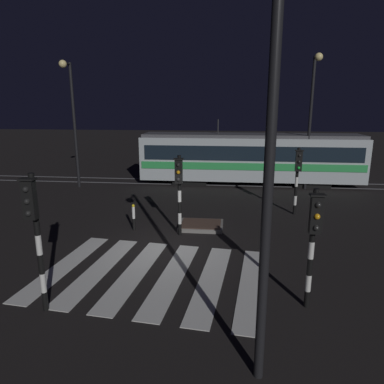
# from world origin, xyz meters

# --- Properties ---
(ground_plane) EXTENTS (120.00, 120.00, 0.00)m
(ground_plane) POSITION_xyz_m (0.00, 0.00, 0.00)
(ground_plane) COLOR black
(rail_near) EXTENTS (80.00, 0.12, 0.03)m
(rail_near) POSITION_xyz_m (0.00, 10.39, 0.01)
(rail_near) COLOR #59595E
(rail_near) RESTS_ON ground
(rail_far) EXTENTS (80.00, 0.12, 0.03)m
(rail_far) POSITION_xyz_m (0.00, 11.83, 0.01)
(rail_far) COLOR #59595E
(rail_far) RESTS_ON ground
(crosswalk_zebra) EXTENTS (7.11, 5.44, 0.02)m
(crosswalk_zebra) POSITION_xyz_m (0.00, -2.11, 0.01)
(crosswalk_zebra) COLOR silver
(crosswalk_zebra) RESTS_ON ground
(traffic_island) EXTENTS (1.83, 1.49, 0.18)m
(traffic_island) POSITION_xyz_m (1.09, 2.31, 0.09)
(traffic_island) COLOR slate
(traffic_island) RESTS_ON ground
(traffic_light_corner_far_right) EXTENTS (0.36, 0.42, 3.15)m
(traffic_light_corner_far_right) POSITION_xyz_m (5.34, 4.55, 2.08)
(traffic_light_corner_far_right) COLOR black
(traffic_light_corner_far_right) RESTS_ON ground
(traffic_light_corner_near_right) EXTENTS (0.36, 0.42, 3.12)m
(traffic_light_corner_near_right) POSITION_xyz_m (4.28, -3.49, 2.05)
(traffic_light_corner_near_right) COLOR black
(traffic_light_corner_near_right) RESTS_ON ground
(traffic_light_kerb_mid_left) EXTENTS (0.36, 0.42, 3.52)m
(traffic_light_kerb_mid_left) POSITION_xyz_m (-2.29, -4.35, 2.32)
(traffic_light_kerb_mid_left) COLOR black
(traffic_light_kerb_mid_left) RESTS_ON ground
(traffic_light_median_centre) EXTENTS (0.36, 0.42, 3.19)m
(traffic_light_median_centre) POSITION_xyz_m (0.32, 1.27, 2.10)
(traffic_light_median_centre) COLOR black
(traffic_light_median_centre) RESTS_ON ground
(street_lamp_near_kerb) EXTENTS (0.44, 1.21, 7.30)m
(street_lamp_near_kerb) POSITION_xyz_m (2.88, -6.18, 4.62)
(street_lamp_near_kerb) COLOR black
(street_lamp_near_kerb) RESTS_ON ground
(street_lamp_trackside_left) EXTENTS (0.44, 1.21, 7.49)m
(street_lamp_trackside_left) POSITION_xyz_m (-7.22, 8.85, 4.72)
(street_lamp_trackside_left) COLOR black
(street_lamp_trackside_left) RESTS_ON ground
(street_lamp_trackside_right) EXTENTS (0.44, 1.21, 7.79)m
(street_lamp_trackside_right) POSITION_xyz_m (6.89, 9.81, 4.88)
(street_lamp_trackside_right) COLOR black
(street_lamp_trackside_right) RESTS_ON ground
(tram) EXTENTS (14.17, 2.58, 4.15)m
(tram) POSITION_xyz_m (3.53, 11.11, 1.74)
(tram) COLOR #B2BCC1
(tram) RESTS_ON ground
(bollard_island_edge) EXTENTS (0.12, 0.12, 1.11)m
(bollard_island_edge) POSITION_xyz_m (-1.64, 1.69, 0.56)
(bollard_island_edge) COLOR black
(bollard_island_edge) RESTS_ON ground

